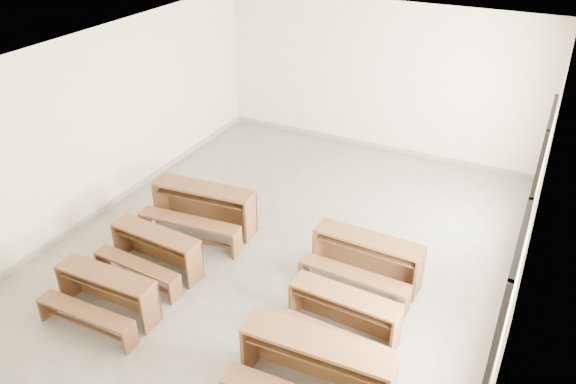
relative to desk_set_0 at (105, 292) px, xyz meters
The scene contains 7 objects.
room 3.53m from the desk_set_0, 59.14° to the left, with size 8.50×8.50×3.20m.
desk_set_0 is the anchor object (origin of this frame).
desk_set_1 1.10m from the desk_set_0, 91.47° to the left, with size 1.54×0.87×0.67m.
desk_set_2 2.40m from the desk_set_0, 90.55° to the left, with size 1.85×1.08×0.80m.
desk_set_3 3.15m from the desk_set_0, ahead, with size 1.83×1.00×0.81m.
desk_set_4 3.25m from the desk_set_0, 19.26° to the left, with size 1.51×0.84×0.66m.
desk_set_5 3.74m from the desk_set_0, 38.27° to the left, with size 1.67×0.91×0.74m.
Camera 1 is at (3.44, -6.84, 5.40)m, focal length 35.00 mm.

